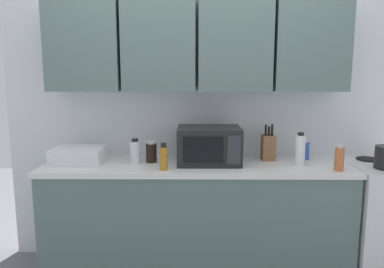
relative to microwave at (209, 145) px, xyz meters
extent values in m
cube|color=white|center=(-0.09, 0.32, 0.26)|extent=(3.20, 0.06, 2.60)
cube|color=slate|center=(-0.96, 0.14, 0.79)|extent=(0.55, 0.33, 0.75)
cube|color=slate|center=(-0.38, 0.14, 0.79)|extent=(0.55, 0.33, 0.75)
cube|color=slate|center=(0.19, 0.14, 0.79)|extent=(0.55, 0.33, 0.75)
cube|color=slate|center=(0.77, 0.14, 0.79)|extent=(0.55, 0.33, 0.75)
cube|color=slate|center=(-0.09, -0.01, -0.61)|extent=(2.30, 0.60, 0.86)
cube|color=white|center=(-0.09, -0.01, -0.16)|extent=(2.33, 0.63, 0.04)
cylinder|color=black|center=(1.29, 0.11, -0.13)|extent=(0.18, 0.18, 0.01)
cube|color=black|center=(0.00, 0.00, 0.00)|extent=(0.48, 0.36, 0.28)
cube|color=black|center=(-0.05, -0.18, 0.00)|extent=(0.29, 0.01, 0.18)
cube|color=#2D2D33|center=(0.17, -0.18, 0.00)|extent=(0.10, 0.01, 0.21)
cube|color=silver|center=(-1.01, -0.01, -0.08)|extent=(0.38, 0.30, 0.12)
cube|color=brown|center=(0.48, 0.11, -0.04)|extent=(0.10, 0.12, 0.20)
cylinder|color=black|center=(0.45, 0.10, 0.10)|extent=(0.02, 0.02, 0.09)
cylinder|color=black|center=(0.48, 0.10, 0.10)|extent=(0.02, 0.02, 0.07)
cylinder|color=black|center=(0.50, 0.10, 0.10)|extent=(0.02, 0.02, 0.09)
cylinder|color=silver|center=(-0.57, -0.02, -0.05)|extent=(0.08, 0.08, 0.17)
cylinder|color=black|center=(-0.57, -0.02, 0.04)|extent=(0.05, 0.05, 0.02)
cylinder|color=#BC6638|center=(0.91, -0.22, -0.06)|extent=(0.07, 0.07, 0.17)
cylinder|color=silver|center=(0.91, -0.22, 0.04)|extent=(0.04, 0.04, 0.03)
cylinder|color=white|center=(0.68, -0.08, -0.03)|extent=(0.07, 0.07, 0.23)
cylinder|color=black|center=(0.68, -0.08, 0.10)|extent=(0.04, 0.04, 0.02)
cylinder|color=#2D56B7|center=(0.79, 0.13, -0.07)|extent=(0.06, 0.06, 0.14)
cylinder|color=silver|center=(0.79, 0.13, 0.01)|extent=(0.04, 0.04, 0.03)
cylinder|color=black|center=(-0.45, 0.02, -0.07)|extent=(0.08, 0.08, 0.15)
cylinder|color=silver|center=(-0.45, 0.02, 0.02)|extent=(0.06, 0.06, 0.02)
cylinder|color=#AD701E|center=(-0.33, -0.22, -0.06)|extent=(0.06, 0.06, 0.17)
cylinder|color=black|center=(-0.33, -0.22, 0.04)|extent=(0.04, 0.04, 0.03)
camera|label=1|loc=(-0.11, -2.67, 0.50)|focal=32.98mm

